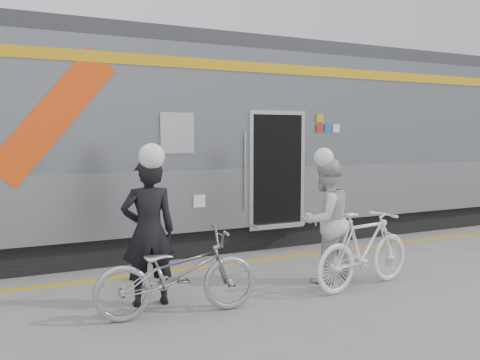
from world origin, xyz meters
TOP-DOWN VIEW (x-y plane):
  - ground at (0.00, 0.00)m, footprint 90.00×90.00m
  - train at (-1.35, 4.19)m, footprint 24.00×3.17m
  - safety_strip at (0.00, 2.15)m, footprint 24.00×0.12m
  - man at (-2.25, 0.72)m, footprint 0.75×0.54m
  - bicycle_left at (-2.05, 0.17)m, footprint 2.08×0.92m
  - woman at (0.46, 0.61)m, footprint 1.01×0.84m
  - bicycle_right at (0.76, 0.06)m, footprint 1.94×0.82m
  - helmet_man at (-2.25, 0.72)m, footprint 0.33×0.33m
  - helmet_woman at (0.46, 0.61)m, footprint 0.30×0.30m

SIDE VIEW (x-z plane):
  - ground at x=0.00m, z-range 0.00..0.00m
  - safety_strip at x=0.00m, z-range 0.00..0.01m
  - bicycle_left at x=-2.05m, z-range 0.00..1.06m
  - bicycle_right at x=0.76m, z-range 0.00..1.13m
  - woman at x=0.46m, z-range 0.00..1.86m
  - man at x=-2.25m, z-range 0.00..1.93m
  - helmet_woman at x=0.46m, z-range 1.86..2.16m
  - train at x=-1.35m, z-range 0.00..4.10m
  - helmet_man at x=-2.25m, z-range 1.93..2.26m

